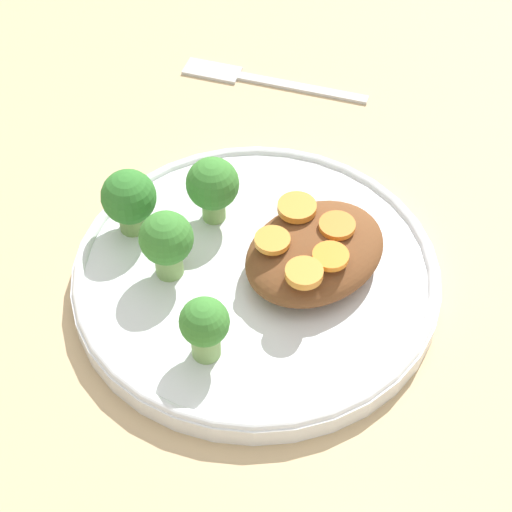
{
  "coord_description": "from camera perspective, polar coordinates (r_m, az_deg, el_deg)",
  "views": [
    {
      "loc": [
        -0.28,
        -0.28,
        0.48
      ],
      "look_at": [
        0.0,
        0.0,
        0.03
      ],
      "focal_mm": 60.0,
      "sensor_mm": 36.0,
      "label": 1
    }
  ],
  "objects": [
    {
      "name": "carrot_slice_1",
      "position": [
        0.56,
        2.94,
        -1.36
      ],
      "size": [
        0.03,
        0.03,
        0.01
      ],
      "primitive_type": "cylinder",
      "color": "orange",
      "rests_on": "stew_mound"
    },
    {
      "name": "broccoli_floret_0",
      "position": [
        0.54,
        -3.44,
        -4.69
      ],
      "size": [
        0.03,
        0.03,
        0.05
      ],
      "color": "#7FA85B",
      "rests_on": "plate"
    },
    {
      "name": "plate",
      "position": [
        0.62,
        0.0,
        -1.26
      ],
      "size": [
        0.26,
        0.26,
        0.02
      ],
      "color": "white",
      "rests_on": "ground_plane"
    },
    {
      "name": "stew_mound",
      "position": [
        0.6,
        3.95,
        0.26
      ],
      "size": [
        0.11,
        0.09,
        0.03
      ],
      "primitive_type": "ellipsoid",
      "color": "brown",
      "rests_on": "plate"
    },
    {
      "name": "carrot_slice_3",
      "position": [
        0.6,
        5.43,
        2.04
      ],
      "size": [
        0.03,
        0.03,
        0.0
      ],
      "primitive_type": "cylinder",
      "color": "orange",
      "rests_on": "stew_mound"
    },
    {
      "name": "broccoli_floret_1",
      "position": [
        0.59,
        -5.98,
        0.97
      ],
      "size": [
        0.04,
        0.04,
        0.05
      ],
      "color": "#7FA85B",
      "rests_on": "plate"
    },
    {
      "name": "fork",
      "position": [
        0.8,
        0.01,
        11.8
      ],
      "size": [
        0.1,
        0.16,
        0.01
      ],
      "rotation": [
        0.0,
        0.0,
        8.35
      ],
      "color": "silver",
      "rests_on": "ground_plane"
    },
    {
      "name": "ground_plane",
      "position": [
        0.62,
        0.0,
        -1.89
      ],
      "size": [
        4.0,
        4.0,
        0.0
      ],
      "primitive_type": "plane",
      "color": "tan"
    },
    {
      "name": "broccoli_floret_3",
      "position": [
        0.62,
        -8.46,
        3.77
      ],
      "size": [
        0.04,
        0.04,
        0.05
      ],
      "color": "#759E51",
      "rests_on": "plate"
    },
    {
      "name": "broccoli_floret_2",
      "position": [
        0.62,
        -2.91,
        4.68
      ],
      "size": [
        0.04,
        0.04,
        0.05
      ],
      "color": "#7FA85B",
      "rests_on": "plate"
    },
    {
      "name": "carrot_slice_2",
      "position": [
        0.58,
        1.1,
        1.06
      ],
      "size": [
        0.02,
        0.02,
        0.0
      ],
      "primitive_type": "cylinder",
      "color": "orange",
      "rests_on": "stew_mound"
    },
    {
      "name": "carrot_slice_4",
      "position": [
        0.61,
        2.59,
        3.37
      ],
      "size": [
        0.03,
        0.03,
        0.01
      ],
      "primitive_type": "cylinder",
      "color": "orange",
      "rests_on": "stew_mound"
    },
    {
      "name": "carrot_slice_0",
      "position": [
        0.58,
        5.0,
        -0.01
      ],
      "size": [
        0.02,
        0.02,
        0.0
      ],
      "primitive_type": "cylinder",
      "color": "orange",
      "rests_on": "stew_mound"
    }
  ]
}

